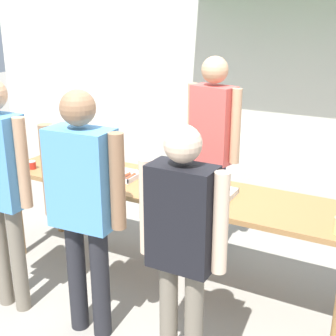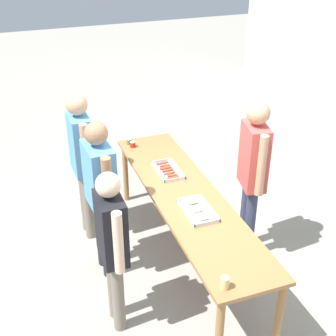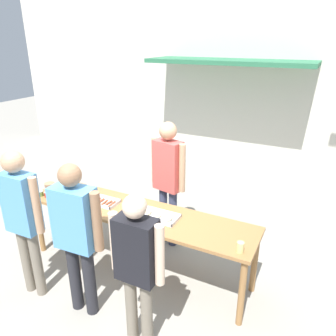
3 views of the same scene
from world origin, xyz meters
TOP-DOWN VIEW (x-y plane):
  - ground_plane at (0.00, 0.00)m, footprint 24.00×24.00m
  - building_facade_back at (0.00, 3.98)m, footprint 12.00×1.11m
  - serving_table at (0.00, 0.00)m, footprint 2.98×0.69m
  - food_tray_sausages at (-0.52, -0.01)m, footprint 0.46×0.25m
  - food_tray_buns at (0.31, -0.01)m, footprint 0.47×0.26m
  - condiment_jar_mustard at (-1.35, -0.23)m, footprint 0.07×0.07m
  - condiment_jar_ketchup at (-1.26, -0.21)m, footprint 0.07×0.07m
  - beer_cup at (1.35, -0.23)m, footprint 0.07×0.07m
  - person_server_behind_table at (0.07, 0.71)m, footprint 0.55×0.28m
  - person_customer_holding_hotdog at (-0.87, -0.90)m, footprint 0.55×0.23m
  - person_customer_with_cup at (0.60, -0.93)m, footprint 0.55×0.21m
  - person_customer_waiting_in_line at (-0.17, -0.86)m, footprint 0.62×0.27m

SIDE VIEW (x-z plane):
  - ground_plane at x=0.00m, z-range 0.00..0.00m
  - serving_table at x=0.00m, z-range 0.34..1.20m
  - food_tray_sausages at x=-0.52m, z-range 0.85..0.90m
  - food_tray_buns at x=0.31m, z-range 0.85..0.91m
  - condiment_jar_mustard at x=-1.35m, z-range 0.86..0.93m
  - condiment_jar_ketchup at x=-1.26m, z-range 0.86..0.93m
  - beer_cup at x=1.35m, z-range 0.86..0.97m
  - person_customer_with_cup at x=0.60m, z-range 0.16..1.79m
  - person_customer_waiting_in_line at x=-0.17m, z-range 0.17..1.91m
  - person_customer_holding_hotdog at x=-0.87m, z-range 0.19..1.97m
  - person_server_behind_table at x=0.07m, z-range 0.20..2.02m
  - building_facade_back at x=0.00m, z-range 0.01..4.51m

